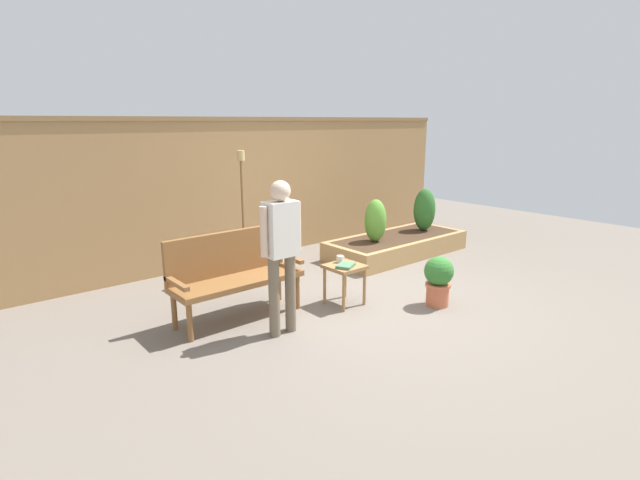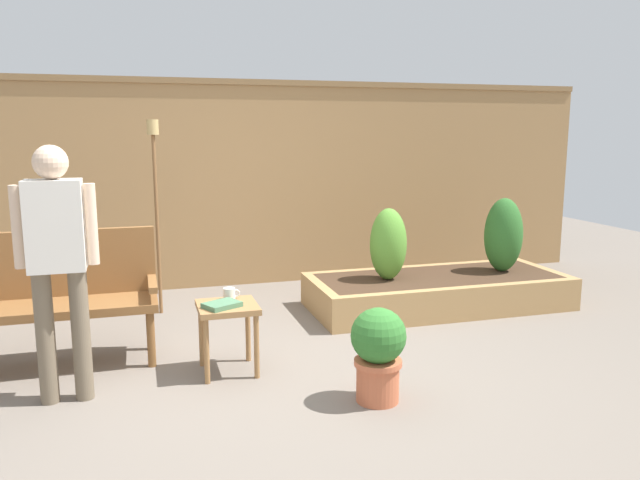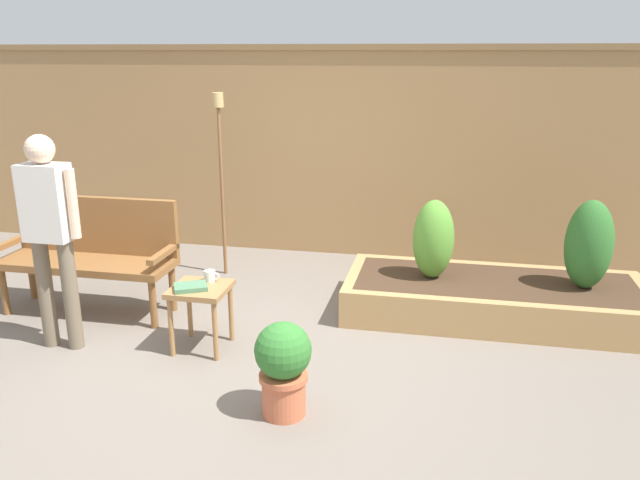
% 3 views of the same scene
% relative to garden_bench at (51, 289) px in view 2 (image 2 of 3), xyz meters
% --- Properties ---
extents(ground_plane, '(14.00, 14.00, 0.00)m').
position_rel_garden_bench_xyz_m(ground_plane, '(1.49, -0.67, -0.54)').
color(ground_plane, '#70665B').
extents(fence_back, '(8.40, 0.14, 2.16)m').
position_rel_garden_bench_xyz_m(fence_back, '(1.49, 1.93, 0.55)').
color(fence_back, '#A37A4C').
rests_on(fence_back, ground_plane).
extents(garden_bench, '(1.44, 0.48, 0.94)m').
position_rel_garden_bench_xyz_m(garden_bench, '(0.00, 0.00, 0.00)').
color(garden_bench, brown).
rests_on(garden_bench, ground_plane).
extents(side_table, '(0.40, 0.40, 0.48)m').
position_rel_garden_bench_xyz_m(side_table, '(1.17, -0.53, -0.15)').
color(side_table, '#9E7042').
rests_on(side_table, ground_plane).
extents(cup_on_table, '(0.12, 0.08, 0.08)m').
position_rel_garden_bench_xyz_m(cup_on_table, '(1.20, -0.41, -0.02)').
color(cup_on_table, silver).
rests_on(cup_on_table, side_table).
extents(book_on_table, '(0.28, 0.25, 0.03)m').
position_rel_garden_bench_xyz_m(book_on_table, '(1.12, -0.59, -0.05)').
color(book_on_table, '#4C7A56').
rests_on(book_on_table, side_table).
extents(potted_boxwood, '(0.34, 0.34, 0.59)m').
position_rel_garden_bench_xyz_m(potted_boxwood, '(1.97, -1.26, -0.22)').
color(potted_boxwood, '#C66642').
rests_on(potted_boxwood, ground_plane).
extents(raised_planter_bed, '(2.40, 1.00, 0.30)m').
position_rel_garden_bench_xyz_m(raised_planter_bed, '(3.28, 0.51, -0.39)').
color(raised_planter_bed, '#AD8451').
rests_on(raised_planter_bed, ground_plane).
extents(shrub_near_bench, '(0.33, 0.33, 0.65)m').
position_rel_garden_bench_xyz_m(shrub_near_bench, '(2.77, 0.51, 0.08)').
color(shrub_near_bench, brown).
rests_on(shrub_near_bench, raised_planter_bed).
extents(shrub_far_corner, '(0.36, 0.36, 0.71)m').
position_rel_garden_bench_xyz_m(shrub_far_corner, '(3.96, 0.51, 0.11)').
color(shrub_far_corner, brown).
rests_on(shrub_far_corner, raised_planter_bed).
extents(tiki_torch, '(0.10, 0.10, 1.73)m').
position_rel_garden_bench_xyz_m(tiki_torch, '(0.77, 1.04, 0.64)').
color(tiki_torch, brown).
rests_on(tiki_torch, ground_plane).
extents(person_by_bench, '(0.47, 0.20, 1.56)m').
position_rel_garden_bench_xyz_m(person_by_bench, '(0.15, -0.70, 0.39)').
color(person_by_bench, '#70604C').
rests_on(person_by_bench, ground_plane).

